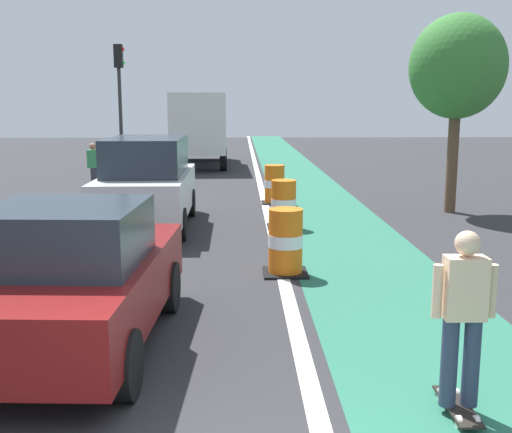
{
  "coord_description": "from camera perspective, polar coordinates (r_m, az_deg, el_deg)",
  "views": [
    {
      "loc": [
        0.22,
        -3.39,
        2.76
      ],
      "look_at": [
        0.45,
        5.79,
        1.1
      ],
      "focal_mm": 43.58,
      "sensor_mm": 36.0,
      "label": 1
    }
  ],
  "objects": [
    {
      "name": "traffic_barrel_mid",
      "position": [
        14.03,
        2.55,
        1.1
      ],
      "size": [
        0.73,
        0.73,
        1.09
      ],
      "color": "orange",
      "rests_on": "ground"
    },
    {
      "name": "bike_lane_strip",
      "position": [
        15.79,
        6.54,
        0.12
      ],
      "size": [
        2.5,
        80.0,
        0.01
      ],
      "primitive_type": "cube",
      "color": "#286B51",
      "rests_on": "ground"
    },
    {
      "name": "traffic_barrel_front",
      "position": [
        10.19,
        2.73,
        -2.4
      ],
      "size": [
        0.73,
        0.73,
        1.09
      ],
      "color": "orange",
      "rests_on": "ground"
    },
    {
      "name": "skateboarder_on_lane",
      "position": [
        5.84,
        18.47,
        -8.75
      ],
      "size": [
        0.57,
        0.8,
        1.69
      ],
      "color": "black",
      "rests_on": "ground"
    },
    {
      "name": "lane_divider_stripe",
      "position": [
        15.65,
        1.09,
        0.1
      ],
      "size": [
        0.2,
        80.0,
        0.01
      ],
      "primitive_type": "cube",
      "color": "silver",
      "rests_on": "ground"
    },
    {
      "name": "delivery_truck_down_block",
      "position": [
        28.6,
        -5.16,
        8.36
      ],
      "size": [
        2.54,
        7.67,
        3.23
      ],
      "color": "silver",
      "rests_on": "ground"
    },
    {
      "name": "parked_suv_second",
      "position": [
        14.21,
        -9.93,
        3.12
      ],
      "size": [
        1.96,
        4.62,
        2.04
      ],
      "color": "silver",
      "rests_on": "ground"
    },
    {
      "name": "parked_sedan_nearest",
      "position": [
        7.31,
        -16.41,
        -5.47
      ],
      "size": [
        2.07,
        4.18,
        1.7
      ],
      "color": "maroon",
      "rests_on": "ground"
    },
    {
      "name": "traffic_barrel_back",
      "position": [
        17.51,
        1.71,
        2.92
      ],
      "size": [
        0.73,
        0.73,
        1.09
      ],
      "color": "orange",
      "rests_on": "ground"
    },
    {
      "name": "traffic_light_corner",
      "position": [
        25.83,
        -12.41,
        11.64
      ],
      "size": [
        0.41,
        0.32,
        5.1
      ],
      "color": "#2D2D2D",
      "rests_on": "ground"
    },
    {
      "name": "pedestrian_crossing",
      "position": [
        19.65,
        -14.69,
        4.37
      ],
      "size": [
        0.34,
        0.2,
        1.61
      ],
      "color": "#33333D",
      "rests_on": "ground"
    },
    {
      "name": "street_tree_sidewalk",
      "position": [
        16.75,
        18.01,
        12.86
      ],
      "size": [
        2.4,
        2.4,
        5.0
      ],
      "color": "brown",
      "rests_on": "ground"
    }
  ]
}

